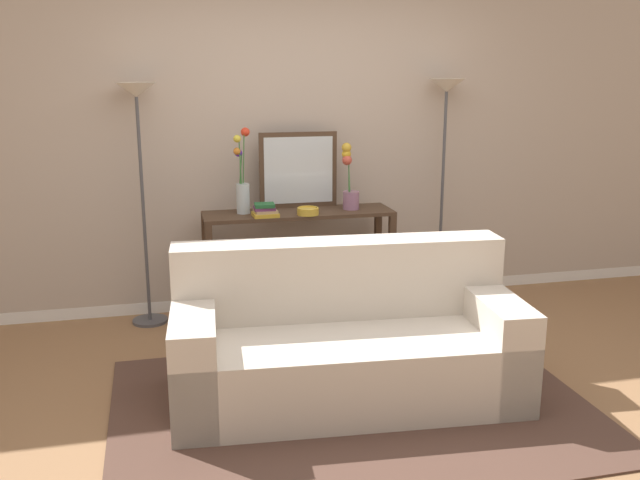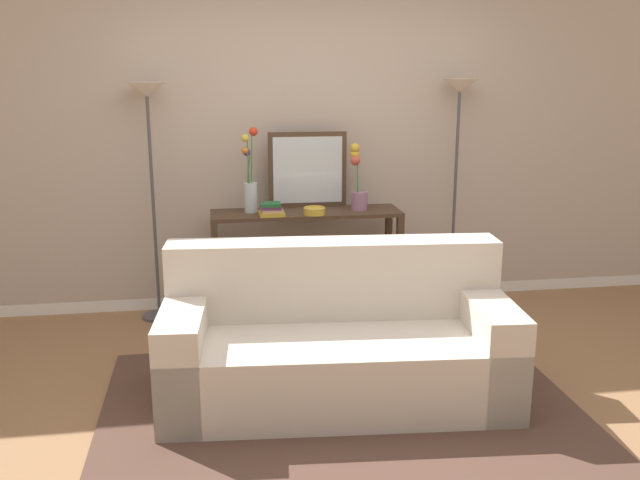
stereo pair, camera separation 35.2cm
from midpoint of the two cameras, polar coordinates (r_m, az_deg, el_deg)
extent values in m
cube|color=#936B47|center=(4.09, 1.00, -13.44)|extent=(16.00, 16.00, 0.02)
cube|color=white|center=(5.80, -3.73, -4.45)|extent=(12.00, 0.15, 0.09)
cube|color=#B7A899|center=(5.52, -3.97, 9.70)|extent=(12.00, 0.14, 2.75)
cube|color=#51382D|center=(4.05, 0.08, -13.49)|extent=(2.66, 1.88, 0.01)
cube|color=beige|center=(4.05, -0.26, -10.29)|extent=(2.01, 0.99, 0.42)
cube|color=beige|center=(4.16, -0.87, -3.13)|extent=(1.97, 0.41, 0.46)
cube|color=beige|center=(3.98, -12.72, -9.66)|extent=(0.31, 0.86, 0.60)
cube|color=beige|center=(4.22, 11.45, -8.23)|extent=(0.31, 0.86, 0.60)
cube|color=#473323|center=(5.21, -3.71, 2.17)|extent=(1.42, 0.39, 0.03)
cube|color=#473323|center=(5.39, -3.60, -4.77)|extent=(1.30, 0.33, 0.01)
cube|color=#473323|center=(5.08, -10.92, -3.17)|extent=(0.05, 0.05, 0.80)
cube|color=#473323|center=(5.31, 3.97, -2.21)|extent=(0.05, 0.05, 0.80)
cube|color=#473323|center=(5.41, -11.10, -2.13)|extent=(0.05, 0.05, 0.80)
cube|color=#473323|center=(5.62, 2.93, -1.27)|extent=(0.05, 0.05, 0.80)
cylinder|color=#4C4C51|center=(5.50, -15.49, -6.37)|extent=(0.26, 0.26, 0.02)
cylinder|color=#4C4C51|center=(5.27, -16.07, 2.16)|extent=(0.02, 0.02, 1.65)
cone|color=silver|center=(5.18, -16.73, 11.67)|extent=(0.28, 0.28, 0.10)
cylinder|color=#4C4C51|center=(5.87, 7.89, -4.69)|extent=(0.26, 0.26, 0.02)
cylinder|color=#4C4C51|center=(5.66, 8.18, 3.43)|extent=(0.02, 0.02, 1.66)
cone|color=silver|center=(5.57, 8.50, 12.39)|extent=(0.28, 0.28, 0.10)
cube|color=#473323|center=(5.33, -3.68, 5.71)|extent=(0.60, 0.02, 0.57)
cube|color=silver|center=(5.32, -3.66, 5.69)|extent=(0.53, 0.01, 0.50)
cylinder|color=silver|center=(5.17, -8.24, 3.35)|extent=(0.10, 0.10, 0.22)
cylinder|color=#3D7538|center=(5.12, -8.50, 6.35)|extent=(0.02, 0.03, 0.33)
sphere|color=gold|center=(5.09, -8.77, 8.16)|extent=(0.06, 0.06, 0.06)
cylinder|color=#3D7538|center=(5.14, -8.50, 5.86)|extent=(0.01, 0.03, 0.24)
sphere|color=#C87325|center=(5.12, -8.77, 7.16)|extent=(0.05, 0.05, 0.05)
cylinder|color=#3D7538|center=(5.15, -8.44, 5.79)|extent=(0.03, 0.03, 0.22)
sphere|color=#5725C2|center=(5.15, -8.64, 7.03)|extent=(0.06, 0.06, 0.06)
cylinder|color=#3D7538|center=(5.13, -8.22, 6.63)|extent=(0.02, 0.03, 0.37)
sphere|color=red|center=(5.12, -8.11, 8.71)|extent=(0.07, 0.07, 0.07)
cylinder|color=gray|center=(5.28, 0.64, 3.25)|extent=(0.12, 0.12, 0.14)
cylinder|color=#3D7538|center=(5.24, 0.44, 5.49)|extent=(0.01, 0.03, 0.28)
sphere|color=gold|center=(5.22, 0.23, 7.02)|extent=(0.07, 0.07, 0.07)
cylinder|color=#3D7538|center=(5.24, 0.47, 5.24)|extent=(0.01, 0.03, 0.24)
sphere|color=#C44C3B|center=(5.21, 0.28, 6.52)|extent=(0.07, 0.07, 0.07)
cylinder|color=#3D7538|center=(5.24, 0.45, 5.75)|extent=(0.01, 0.03, 0.33)
sphere|color=gold|center=(5.21, 0.23, 7.54)|extent=(0.07, 0.07, 0.07)
cylinder|color=gold|center=(5.09, -2.97, 2.31)|extent=(0.16, 0.16, 0.04)
torus|color=gold|center=(5.09, -2.98, 2.59)|extent=(0.16, 0.16, 0.01)
cube|color=gold|center=(5.06, -6.47, 2.06)|extent=(0.19, 0.16, 0.03)
cube|color=tan|center=(5.06, -6.46, 2.34)|extent=(0.17, 0.15, 0.02)
cube|color=#6B3360|center=(5.05, -6.55, 2.58)|extent=(0.15, 0.14, 0.02)
cube|color=#236033|center=(5.04, -6.55, 2.82)|extent=(0.15, 0.14, 0.02)
cube|color=#6B3360|center=(5.36, -9.44, -5.98)|extent=(0.06, 0.15, 0.13)
cube|color=#1E7075|center=(5.36, -8.93, -6.06)|extent=(0.03, 0.14, 0.11)
cube|color=silver|center=(5.36, -8.47, -5.96)|extent=(0.05, 0.13, 0.12)
cube|color=#2D2D33|center=(5.37, -7.95, -6.04)|extent=(0.04, 0.15, 0.10)
cube|color=tan|center=(5.37, -7.41, -5.94)|extent=(0.05, 0.17, 0.11)
cube|color=#B77F33|center=(5.38, -6.93, -5.87)|extent=(0.04, 0.14, 0.12)
camera|label=1|loc=(0.18, -92.22, -0.55)|focal=39.22mm
camera|label=2|loc=(0.18, 87.78, 0.55)|focal=39.22mm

